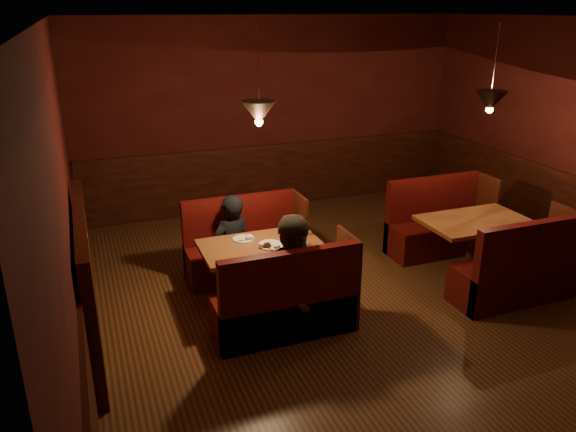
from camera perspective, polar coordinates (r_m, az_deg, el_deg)
name	(u,v)px	position (r m, az deg, el deg)	size (l,w,h in m)	color
room	(364,216)	(5.62, 7.68, 0.03)	(6.02, 7.02, 2.92)	#3E2717
main_table	(263,258)	(5.93, -2.60, -4.24)	(1.26, 0.76, 0.88)	brown
main_bench_far	(245,251)	(6.65, -4.39, -3.54)	(1.38, 0.49, 0.94)	#430404
main_bench_near	(288,307)	(5.44, -0.02, -9.27)	(1.38, 0.49, 0.94)	#430404
second_table	(474,234)	(6.91, 18.37, -1.73)	(1.22, 0.78, 0.69)	brown
second_bench_far	(438,228)	(7.53, 14.95, -1.19)	(1.35, 0.51, 0.97)	#430404
second_bench_near	(518,275)	(6.51, 22.33, -5.59)	(1.35, 0.51, 0.97)	#430404
diner_a	(231,224)	(6.38, -5.83, -0.80)	(0.51, 0.33, 1.39)	black
diner_b	(297,258)	(5.33, 0.92, -4.25)	(0.75, 0.58, 1.54)	#382E24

